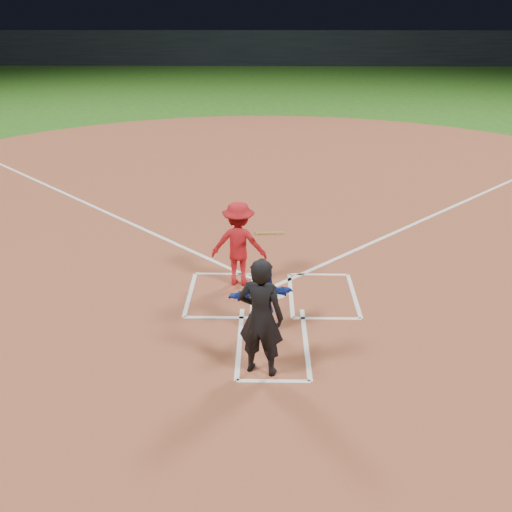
{
  "coord_description": "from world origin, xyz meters",
  "views": [
    {
      "loc": [
        -0.14,
        -9.83,
        5.11
      ],
      "look_at": [
        -0.3,
        -0.4,
        1.0
      ],
      "focal_mm": 40.0,
      "sensor_mm": 36.0,
      "label": 1
    }
  ],
  "objects_px": {
    "catcher": "(262,299)",
    "umpire": "(261,317)",
    "home_plate": "(272,294)",
    "batter_at_plate": "(239,244)"
  },
  "relations": [
    {
      "from": "catcher",
      "to": "umpire",
      "type": "relative_size",
      "value": 0.65
    },
    {
      "from": "home_plate",
      "to": "umpire",
      "type": "bearing_deg",
      "value": 85.69
    },
    {
      "from": "home_plate",
      "to": "batter_at_plate",
      "type": "height_order",
      "value": "batter_at_plate"
    },
    {
      "from": "batter_at_plate",
      "to": "umpire",
      "type": "bearing_deg",
      "value": -81.35
    },
    {
      "from": "umpire",
      "to": "batter_at_plate",
      "type": "distance_m",
      "value": 3.07
    },
    {
      "from": "home_plate",
      "to": "batter_at_plate",
      "type": "relative_size",
      "value": 0.35
    },
    {
      "from": "home_plate",
      "to": "catcher",
      "type": "height_order",
      "value": "catcher"
    },
    {
      "from": "home_plate",
      "to": "umpire",
      "type": "xyz_separation_m",
      "value": [
        -0.19,
        -2.54,
        0.93
      ]
    },
    {
      "from": "batter_at_plate",
      "to": "catcher",
      "type": "bearing_deg",
      "value": -75.35
    },
    {
      "from": "home_plate",
      "to": "catcher",
      "type": "relative_size",
      "value": 0.49
    }
  ]
}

